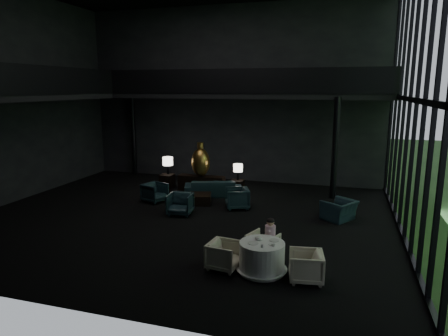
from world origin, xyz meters
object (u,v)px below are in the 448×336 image
(dining_chair_west, at_px, (224,255))
(child, at_px, (270,229))
(console, at_px, (202,183))
(bronze_urn, at_px, (201,162))
(sofa, at_px, (213,184))
(dining_chair_north, at_px, (263,245))
(table_lamp_left, at_px, (168,162))
(table_lamp_right, at_px, (238,169))
(coffee_table, at_px, (200,199))
(window_armchair, at_px, (339,208))
(side_table_left, at_px, (167,181))
(lounge_armchair_west, at_px, (155,191))
(side_table_right, at_px, (237,187))
(dining_table, at_px, (262,259))
(lounge_armchair_south, at_px, (180,202))
(dining_chair_east, at_px, (306,265))

(dining_chair_west, bearing_deg, child, -34.89)
(dining_chair_west, bearing_deg, console, 31.07)
(bronze_urn, bearing_deg, sofa, -38.01)
(dining_chair_north, bearing_deg, table_lamp_left, -28.32)
(sofa, relative_size, child, 4.29)
(child, bearing_deg, table_lamp_right, -67.69)
(coffee_table, bearing_deg, table_lamp_left, 138.16)
(console, xyz_separation_m, window_armchair, (5.73, -2.35, 0.10))
(console, distance_m, side_table_left, 1.60)
(sofa, xyz_separation_m, lounge_armchair_west, (-1.88, -1.50, -0.08))
(table_lamp_right, bearing_deg, dining_chair_north, -69.35)
(side_table_right, bearing_deg, dining_table, -70.40)
(table_lamp_right, xyz_separation_m, coffee_table, (-0.98, -1.95, -0.85))
(console, height_order, bronze_urn, bronze_urn)
(side_table_left, relative_size, sofa, 0.24)
(window_armchair, bearing_deg, child, 7.92)
(lounge_armchair_south, bearing_deg, console, 91.12)
(table_lamp_right, relative_size, dining_chair_east, 0.86)
(sofa, height_order, coffee_table, sofa)
(table_lamp_left, height_order, lounge_armchair_west, table_lamp_left)
(bronze_urn, xyz_separation_m, coffee_table, (0.62, -1.80, -1.07))
(side_table_right, distance_m, child, 6.36)
(lounge_armchair_west, bearing_deg, side_table_left, 30.63)
(console, height_order, side_table_left, console)
(table_lamp_left, bearing_deg, console, -3.37)
(lounge_armchair_west, relative_size, dining_chair_west, 1.16)
(console, relative_size, side_table_left, 3.34)
(table_lamp_right, xyz_separation_m, dining_chair_west, (1.51, -7.02, -0.68))
(window_armchair, height_order, dining_chair_east, window_armchair)
(sofa, bearing_deg, table_lamp_left, -37.43)
(table_lamp_left, relative_size, dining_chair_east, 0.99)
(side_table_right, relative_size, child, 0.97)
(bronze_urn, bearing_deg, table_lamp_left, 173.38)
(bronze_urn, distance_m, lounge_armchair_south, 3.40)
(dining_table, bearing_deg, console, 120.33)
(lounge_armchair_west, height_order, dining_table, lounge_armchair_west)
(sofa, distance_m, child, 6.20)
(lounge_armchair_south, height_order, child, child)
(bronze_urn, height_order, child, bronze_urn)
(window_armchair, xyz_separation_m, coffee_table, (-5.11, 0.45, -0.24))
(bronze_urn, relative_size, dining_table, 1.18)
(lounge_armchair_west, relative_size, child, 1.41)
(dining_chair_north, xyz_separation_m, child, (0.16, 0.10, 0.41))
(sofa, bearing_deg, bronze_urn, -57.28)
(window_armchair, bearing_deg, bronze_urn, -78.39)
(sofa, bearing_deg, dining_table, 98.58)
(console, distance_m, table_lamp_right, 1.75)
(dining_chair_north, relative_size, dining_chair_east, 0.87)
(sofa, bearing_deg, console, -61.38)
(table_lamp_left, bearing_deg, window_armchair, -18.42)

